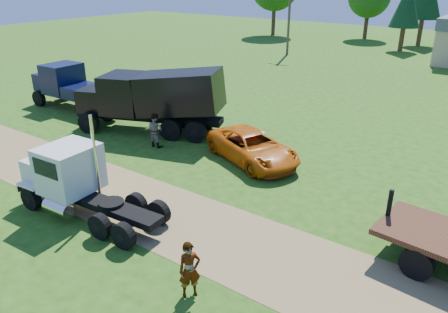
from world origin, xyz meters
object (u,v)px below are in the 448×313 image
Objects in this scene: white_semi_tractor at (72,179)px; orange_pickup at (253,147)px; black_dump_truck at (154,97)px; navy_truck at (70,86)px; spectator_a at (190,270)px.

white_semi_tractor is 1.22× the size of orange_pickup.
black_dump_truck is (-3.95, 8.75, 0.76)m from white_semi_tractor.
black_dump_truck is 1.28× the size of navy_truck.
white_semi_tractor is 7.17m from spectator_a.
navy_truck is 21.90m from spectator_a.
white_semi_tractor is 0.96× the size of navy_truck.
orange_pickup is (15.53, -0.63, -0.77)m from navy_truck.
spectator_a reaches higher than orange_pickup.
white_semi_tractor is 9.63m from black_dump_truck.
white_semi_tractor is at bearing -37.97° from navy_truck.
spectator_a is (11.00, -9.97, -1.24)m from black_dump_truck.
black_dump_truck reaches higher than navy_truck.
white_semi_tractor is 15.24m from navy_truck.
navy_truck is 1.28× the size of orange_pickup.
navy_truck is at bearing 110.22° from orange_pickup.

